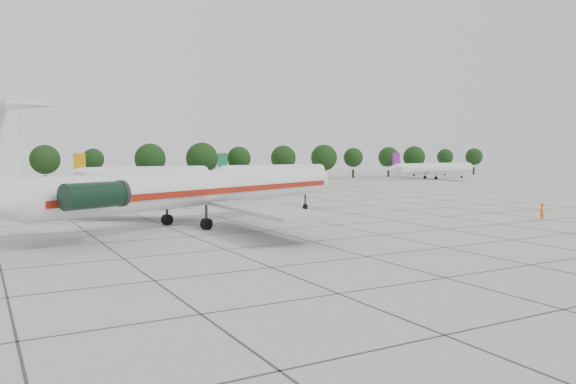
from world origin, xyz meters
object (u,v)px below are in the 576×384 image
at_px(bg_airliner_c, 143,174).
at_px(bg_airliner_e, 433,169).
at_px(ground_crew, 542,212).
at_px(main_airliner, 191,188).
at_px(bg_airliner_d, 272,171).

distance_m(bg_airliner_c, bg_airliner_e, 80.77).
bearing_deg(bg_airliner_c, bg_airliner_e, -3.52).
bearing_deg(ground_crew, bg_airliner_e, -169.87).
distance_m(ground_crew, bg_airliner_c, 85.56).
relative_size(main_airliner, bg_airliner_e, 1.63).
bearing_deg(ground_crew, bg_airliner_d, -139.46).
distance_m(main_airliner, ground_crew, 39.19).
bearing_deg(main_airliner, bg_airliner_c, 55.27).
xyz_separation_m(main_airliner, ground_crew, (36.21, -14.70, -2.98)).
height_order(bg_airliner_d, bg_airliner_e, same).
bearing_deg(main_airliner, ground_crew, -46.09).
bearing_deg(bg_airliner_e, main_airliner, -146.17).
height_order(main_airliner, ground_crew, main_airliner).
bearing_deg(bg_airliner_d, bg_airliner_e, -6.20).
distance_m(bg_airliner_d, bg_airliner_e, 48.68).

